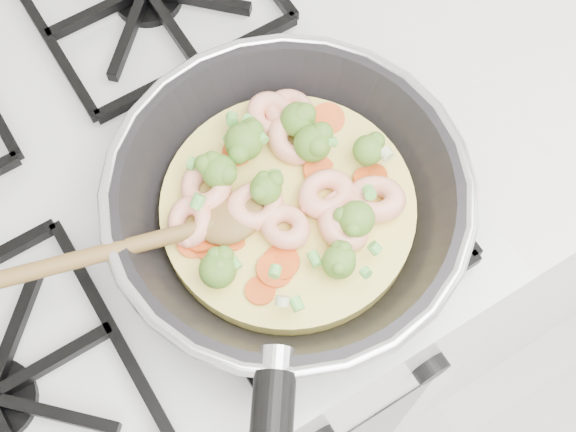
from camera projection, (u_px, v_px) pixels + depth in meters
stove at (154, 316)px, 1.15m from camera, size 0.60×0.60×0.92m
skillet at (286, 206)px, 0.67m from camera, size 0.48×0.42×0.10m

